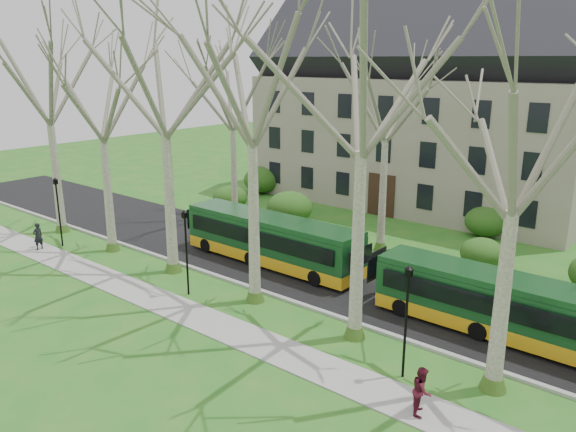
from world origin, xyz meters
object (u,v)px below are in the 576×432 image
at_px(pedestrian_a, 38,236).
at_px(pedestrian_b, 422,390).
at_px(bus_lead, 271,240).
at_px(bus_follow, 502,305).

distance_m(pedestrian_a, pedestrian_b, 25.92).
bearing_deg(bus_lead, pedestrian_a, -149.81).
bearing_deg(bus_lead, bus_follow, -1.38).
xyz_separation_m(bus_lead, pedestrian_b, (13.17, -7.61, -0.59)).
distance_m(bus_lead, bus_follow, 13.28).
xyz_separation_m(bus_follow, pedestrian_a, (-26.01, -6.83, -0.52)).
bearing_deg(pedestrian_a, pedestrian_b, 84.00).
xyz_separation_m(bus_lead, pedestrian_a, (-12.74, -7.26, -0.58)).
distance_m(bus_follow, pedestrian_a, 26.90).
relative_size(bus_follow, pedestrian_b, 6.54).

